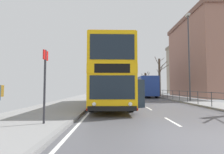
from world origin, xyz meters
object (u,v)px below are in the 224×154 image
(background_building_01, at_px, (193,68))
(background_building_00, at_px, (212,57))
(background_bus_far_lane, at_px, (145,86))
(bare_tree_far_00, at_px, (161,76))
(bare_tree_far_01, at_px, (146,83))
(street_lamp_far_side, at_px, (190,51))
(bus_stop_sign_near, at_px, (46,78))
(double_decker_bus_main, at_px, (111,77))

(background_building_01, bearing_deg, background_building_00, -101.37)
(background_bus_far_lane, bearing_deg, bare_tree_far_00, 13.22)
(background_building_00, bearing_deg, bare_tree_far_01, 124.94)
(street_lamp_far_side, distance_m, background_building_00, 13.88)
(bus_stop_sign_near, xyz_separation_m, bare_tree_far_01, (10.38, 34.50, 0.82))
(background_building_00, height_order, background_building_01, background_building_00)
(bare_tree_far_00, height_order, background_building_01, background_building_01)
(bare_tree_far_01, bearing_deg, street_lamp_far_side, -89.76)
(double_decker_bus_main, bearing_deg, bare_tree_far_01, 73.75)
(double_decker_bus_main, relative_size, background_building_00, 0.71)
(double_decker_bus_main, distance_m, bus_stop_sign_near, 7.54)
(street_lamp_far_side, bearing_deg, bus_stop_sign_near, -132.82)
(street_lamp_far_side, bearing_deg, background_building_00, 52.12)
(bare_tree_far_00, bearing_deg, bus_stop_sign_near, -114.90)
(bare_tree_far_01, bearing_deg, background_building_01, 1.09)
(double_decker_bus_main, bearing_deg, street_lamp_far_side, 27.36)
(double_decker_bus_main, height_order, bare_tree_far_00, bare_tree_far_00)
(double_decker_bus_main, xyz_separation_m, bare_tree_far_00, (8.11, 15.52, 1.12))
(double_decker_bus_main, xyz_separation_m, bus_stop_sign_near, (-2.41, -7.13, -0.48))
(bare_tree_far_00, bearing_deg, double_decker_bus_main, -117.59)
(background_building_00, bearing_deg, background_building_01, 78.63)
(background_bus_far_lane, xyz_separation_m, background_building_00, (11.14, 0.20, 4.85))
(bare_tree_far_00, relative_size, background_building_01, 0.51)
(bus_stop_sign_near, height_order, background_building_00, background_building_00)
(street_lamp_far_side, relative_size, bare_tree_far_01, 1.78)
(background_building_00, bearing_deg, background_bus_far_lane, -178.99)
(bus_stop_sign_near, bearing_deg, background_building_01, 58.25)
(background_bus_far_lane, bearing_deg, background_building_00, 1.01)
(bare_tree_far_00, bearing_deg, background_bus_far_lane, -166.78)
(bare_tree_far_01, relative_size, background_building_01, 0.38)
(double_decker_bus_main, distance_m, background_bus_far_lane, 15.85)
(bare_tree_far_00, relative_size, background_building_00, 0.46)
(street_lamp_far_side, height_order, bare_tree_far_00, street_lamp_far_side)
(double_decker_bus_main, height_order, bare_tree_far_01, bare_tree_far_01)
(street_lamp_far_side, bearing_deg, double_decker_bus_main, -152.64)
(bus_stop_sign_near, relative_size, bare_tree_far_01, 0.54)
(background_building_01, bearing_deg, background_bus_far_lane, -137.10)
(bus_stop_sign_near, bearing_deg, bare_tree_far_00, 65.10)
(double_decker_bus_main, height_order, street_lamp_far_side, street_lamp_far_side)
(bus_stop_sign_near, bearing_deg, background_building_00, 49.52)
(bare_tree_far_00, distance_m, background_building_00, 9.02)
(double_decker_bus_main, relative_size, bare_tree_far_01, 2.07)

